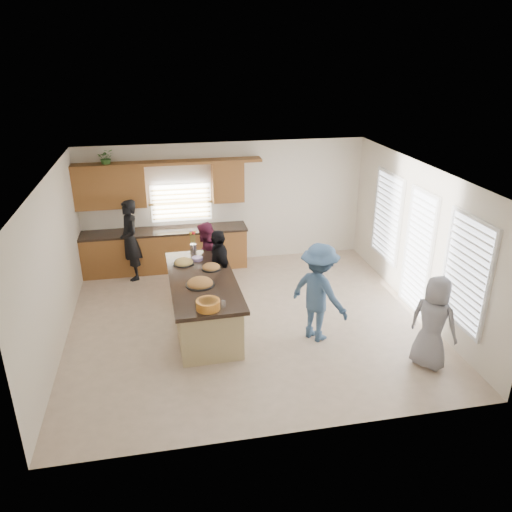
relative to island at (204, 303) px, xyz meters
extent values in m
plane|color=beige|center=(0.82, 0.01, -0.45)|extent=(6.50, 6.50, 0.00)
cube|color=silver|center=(0.82, 3.01, 0.95)|extent=(6.50, 0.02, 2.80)
cube|color=silver|center=(0.82, -2.99, 0.95)|extent=(6.50, 0.02, 2.80)
cube|color=silver|center=(-2.43, 0.01, 0.95)|extent=(0.02, 6.00, 2.80)
cube|color=silver|center=(4.07, 0.01, 0.95)|extent=(0.02, 6.00, 2.80)
cube|color=white|center=(0.82, 0.01, 2.35)|extent=(6.50, 6.00, 0.02)
cube|color=#96592B|center=(-0.60, 2.70, 0.00)|extent=(3.65, 0.62, 0.90)
cube|color=black|center=(-0.60, 2.70, 0.47)|extent=(3.70, 0.65, 0.05)
cube|color=#96592B|center=(-1.68, 2.83, 1.50)|extent=(1.50, 0.36, 0.90)
cube|color=#96592B|center=(0.87, 2.83, 1.50)|extent=(0.70, 0.36, 0.90)
cube|color=#96592B|center=(-0.40, 2.83, 1.98)|extent=(4.05, 0.40, 0.06)
cube|color=olive|center=(-0.18, 2.97, 1.02)|extent=(1.35, 0.08, 0.85)
cube|color=white|center=(4.04, 1.31, 0.97)|extent=(0.06, 1.10, 1.75)
cube|color=white|center=(4.04, -0.09, 0.72)|extent=(0.06, 0.85, 2.25)
cube|color=white|center=(4.04, -1.59, 0.97)|extent=(0.06, 1.10, 1.75)
cube|color=tan|center=(0.00, 0.00, -0.01)|extent=(1.07, 2.53, 0.88)
cube|color=black|center=(0.00, 0.00, 0.46)|extent=(1.22, 2.73, 0.07)
cube|color=black|center=(0.00, 0.00, -0.41)|extent=(0.99, 2.44, 0.08)
cylinder|color=black|center=(-0.06, -0.25, 0.51)|extent=(0.50, 0.50, 0.02)
ellipsoid|color=#B37A38|center=(-0.06, -0.25, 0.53)|extent=(0.45, 0.45, 0.20)
cylinder|color=black|center=(0.20, 0.39, 0.51)|extent=(0.37, 0.37, 0.02)
ellipsoid|color=#B37A38|center=(0.20, 0.39, 0.53)|extent=(0.33, 0.33, 0.15)
cylinder|color=black|center=(-0.29, 0.71, 0.51)|extent=(0.40, 0.40, 0.02)
ellipsoid|color=tan|center=(-0.29, 0.71, 0.53)|extent=(0.36, 0.36, 0.16)
cylinder|color=orange|center=(-0.02, -1.12, 0.57)|extent=(0.38, 0.38, 0.15)
cylinder|color=#EEEBBD|center=(-0.02, -1.12, 0.62)|extent=(0.31, 0.31, 0.04)
cylinder|color=white|center=(0.23, -1.10, 0.55)|extent=(0.07, 0.07, 0.11)
cylinder|color=#B598DD|center=(-0.02, 0.86, 0.52)|extent=(0.21, 0.21, 0.05)
cylinder|color=silver|center=(-0.06, 1.24, 0.59)|extent=(0.13, 0.13, 0.18)
imported|color=#427F33|center=(-1.68, 2.83, 2.13)|extent=(0.37, 0.33, 0.37)
imported|color=black|center=(-1.33, 2.36, 0.44)|extent=(0.61, 0.75, 1.78)
imported|color=maroon|center=(0.19, 1.39, 0.30)|extent=(0.74, 0.85, 1.50)
imported|color=black|center=(0.39, 0.74, 0.33)|extent=(0.54, 0.97, 1.57)
imported|color=#365377|center=(1.90, -0.78, 0.42)|extent=(1.18, 1.30, 1.75)
imported|color=gray|center=(3.40, -1.91, 0.32)|extent=(0.84, 0.90, 1.54)
camera|label=1|loc=(-0.60, -7.99, 4.27)|focal=35.00mm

